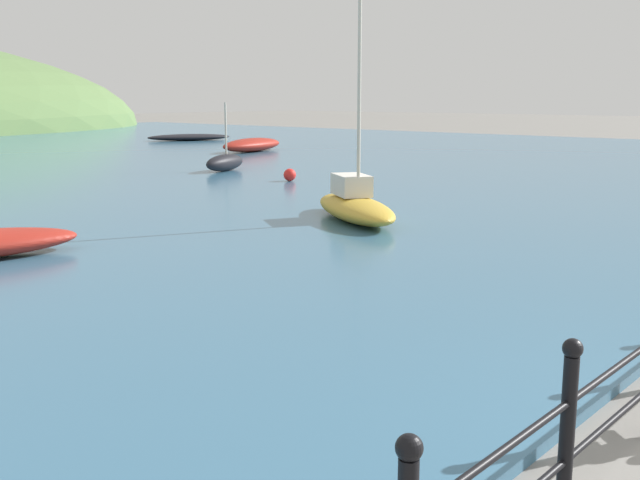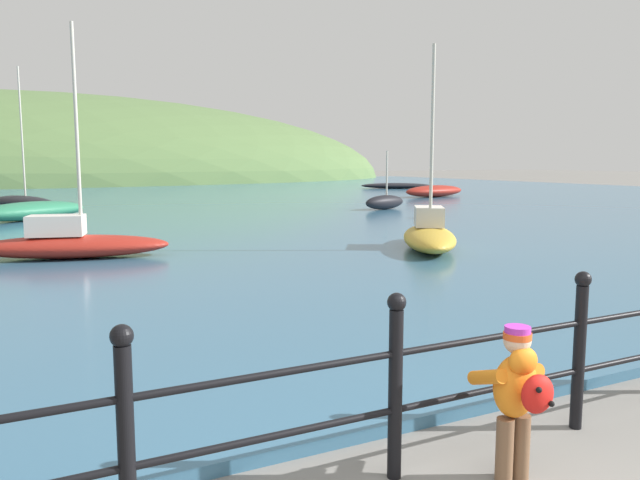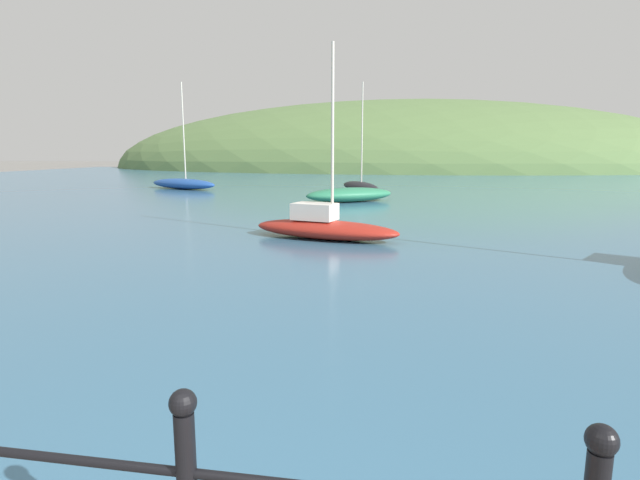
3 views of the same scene
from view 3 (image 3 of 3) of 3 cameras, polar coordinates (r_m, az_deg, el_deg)
name	(u,v)px [view 3 (image 3 of 3)]	position (r m, az deg, el deg)	size (l,w,h in m)	color
water	(393,185)	(32.41, 8.33, 6.23)	(80.00, 60.00, 0.10)	#386684
far_hillside	(399,168)	(65.68, 9.06, 8.09)	(75.10, 41.30, 16.85)	#567542
boat_far_right	(324,226)	(12.10, 0.45, 1.56)	(3.89, 2.07, 4.54)	maroon
boat_blue_hull	(183,183)	(29.09, -15.39, 6.25)	(4.79, 2.87, 5.76)	#1E4793
boat_mid_harbor	(360,186)	(26.67, 4.59, 6.17)	(2.91, 4.71, 5.57)	black
boat_twin_mast	(350,195)	(20.97, 3.42, 5.19)	(3.97, 3.21, 0.60)	#287551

